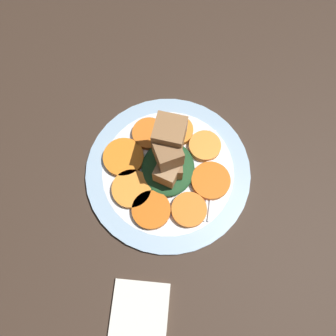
# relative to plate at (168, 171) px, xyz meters

# --- Properties ---
(table_slab) EXTENTS (1.20, 1.20, 0.02)m
(table_slab) POSITION_rel_plate_xyz_m (0.00, 0.00, -0.02)
(table_slab) COLOR #38281E
(table_slab) RESTS_ON ground
(plate) EXTENTS (0.29, 0.29, 0.01)m
(plate) POSITION_rel_plate_xyz_m (0.00, 0.00, 0.00)
(plate) COLOR #99B7D1
(plate) RESTS_ON table_slab
(carrot_slice_0) EXTENTS (0.07, 0.07, 0.01)m
(carrot_slice_0) POSITION_rel_plate_xyz_m (-0.08, 0.02, 0.01)
(carrot_slice_0) COLOR #D66014
(carrot_slice_0) RESTS_ON plate
(carrot_slice_1) EXTENTS (0.06, 0.06, 0.01)m
(carrot_slice_1) POSITION_rel_plate_xyz_m (-0.07, -0.04, 0.01)
(carrot_slice_1) COLOR orange
(carrot_slice_1) RESTS_ON plate
(carrot_slice_2) EXTENTS (0.07, 0.07, 0.01)m
(carrot_slice_2) POSITION_rel_plate_xyz_m (-0.02, -0.08, 0.01)
(carrot_slice_2) COLOR #D76115
(carrot_slice_2) RESTS_ON plate
(carrot_slice_3) EXTENTS (0.06, 0.06, 0.01)m
(carrot_slice_3) POSITION_rel_plate_xyz_m (0.05, -0.06, 0.01)
(carrot_slice_3) COLOR orange
(carrot_slice_3) RESTS_ON plate
(carrot_slice_4) EXTENTS (0.06, 0.06, 0.01)m
(carrot_slice_4) POSITION_rel_plate_xyz_m (0.08, -0.01, 0.01)
(carrot_slice_4) COLOR orange
(carrot_slice_4) RESTS_ON plate
(carrot_slice_5) EXTENTS (0.06, 0.06, 0.01)m
(carrot_slice_5) POSITION_rel_plate_xyz_m (0.07, 0.04, 0.01)
(carrot_slice_5) COLOR orange
(carrot_slice_5) RESTS_ON plate
(carrot_slice_6) EXTENTS (0.07, 0.07, 0.01)m
(carrot_slice_6) POSITION_rel_plate_xyz_m (0.01, 0.08, 0.01)
(carrot_slice_6) COLOR orange
(carrot_slice_6) RESTS_ON plate
(carrot_slice_7) EXTENTS (0.07, 0.07, 0.01)m
(carrot_slice_7) POSITION_rel_plate_xyz_m (-0.04, 0.06, 0.01)
(carrot_slice_7) COLOR orange
(carrot_slice_7) RESTS_ON plate
(center_pile) EXTENTS (0.11, 0.09, 0.11)m
(center_pile) POSITION_rel_plate_xyz_m (0.00, -0.00, 0.05)
(center_pile) COLOR #1E4723
(center_pile) RESTS_ON plate
(fork) EXTENTS (0.17, 0.03, 0.00)m
(fork) POSITION_rel_plate_xyz_m (-0.00, -0.07, 0.01)
(fork) COLOR silver
(fork) RESTS_ON plate
(napkin) EXTENTS (0.15, 0.09, 0.01)m
(napkin) POSITION_rel_plate_xyz_m (-0.26, 0.02, -0.00)
(napkin) COLOR silver
(napkin) RESTS_ON table_slab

